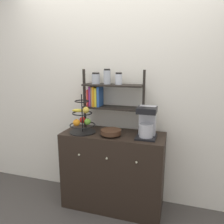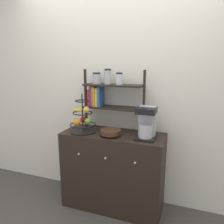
{
  "view_description": "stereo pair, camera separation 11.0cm",
  "coord_description": "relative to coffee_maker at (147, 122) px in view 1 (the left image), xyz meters",
  "views": [
    {
      "loc": [
        0.65,
        -1.93,
        1.62
      ],
      "look_at": [
        -0.01,
        0.22,
        1.11
      ],
      "focal_mm": 35.0,
      "sensor_mm": 36.0,
      "label": 1
    },
    {
      "loc": [
        0.76,
        -1.9,
        1.62
      ],
      "look_at": [
        -0.01,
        0.22,
        1.11
      ],
      "focal_mm": 35.0,
      "sensor_mm": 36.0,
      "label": 2
    }
  ],
  "objects": [
    {
      "name": "wall_back",
      "position": [
        -0.36,
        0.28,
        0.27
      ],
      "size": [
        7.0,
        0.05,
        2.6
      ],
      "primitive_type": "cube",
      "color": "silver",
      "rests_on": "ground_plane"
    },
    {
      "name": "wooden_bowl",
      "position": [
        -0.37,
        -0.07,
        -0.12
      ],
      "size": [
        0.22,
        0.22,
        0.07
      ],
      "color": "#422819",
      "rests_on": "sideboard"
    },
    {
      "name": "ground_plane",
      "position": [
        -0.36,
        -0.21,
        -1.03
      ],
      "size": [
        12.0,
        12.0,
        0.0
      ],
      "primitive_type": "plane",
      "color": "#47423D"
    },
    {
      "name": "coffee_maker",
      "position": [
        0.0,
        0.0,
        0.0
      ],
      "size": [
        0.2,
        0.23,
        0.32
      ],
      "color": "black",
      "rests_on": "sideboard"
    },
    {
      "name": "shelf_hutch",
      "position": [
        -0.49,
        0.14,
        0.26
      ],
      "size": [
        0.71,
        0.2,
        0.68
      ],
      "color": "black",
      "rests_on": "sideboard"
    },
    {
      "name": "fruit_stand",
      "position": [
        -0.69,
        -0.05,
        -0.02
      ],
      "size": [
        0.28,
        0.28,
        0.42
      ],
      "color": "black",
      "rests_on": "sideboard"
    },
    {
      "name": "sideboard",
      "position": [
        -0.36,
        0.01,
        -0.6
      ],
      "size": [
        1.11,
        0.46,
        0.87
      ],
      "color": "black",
      "rests_on": "ground_plane"
    }
  ]
}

